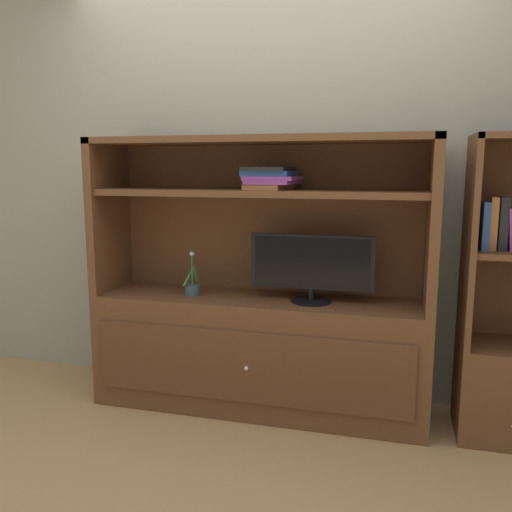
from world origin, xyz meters
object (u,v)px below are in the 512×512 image
Objects in this scene: bookshelf_tall at (511,342)px; upright_book_row at (497,225)px; tv_monitor at (312,266)px; media_console at (259,324)px; magazine_stack at (271,178)px; potted_plant at (192,287)px.

bookshelf_tall is 5.88× the size of upright_book_row.
tv_monitor is 1.09m from bookshelf_tall.
media_console reaches higher than magazine_stack.
tv_monitor is 2.02× the size of magazine_stack.
tv_monitor is at bearing 1.54° from potted_plant.
bookshelf_tall reaches higher than magazine_stack.
potted_plant is at bearing -175.21° from magazine_stack.
upright_book_row is at bearing 1.10° from potted_plant.
media_console reaches higher than tv_monitor.
magazine_stack is 1.27× the size of upright_book_row.
media_console reaches higher than bookshelf_tall.
potted_plant is 0.17× the size of bookshelf_tall.
media_console is at bearing 5.40° from potted_plant.
bookshelf_tall is at bearing 1.40° from potted_plant.
magazine_stack is at bearing -179.83° from bookshelf_tall.
bookshelf_tall reaches higher than potted_plant.
magazine_stack is 0.22× the size of bookshelf_tall.
potted_plant is at bearing -178.60° from bookshelf_tall.
media_console is 5.65× the size of magazine_stack.
potted_plant is at bearing -174.60° from media_console.
magazine_stack is at bearing 175.25° from tv_monitor.
potted_plant is at bearing -178.90° from upright_book_row.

